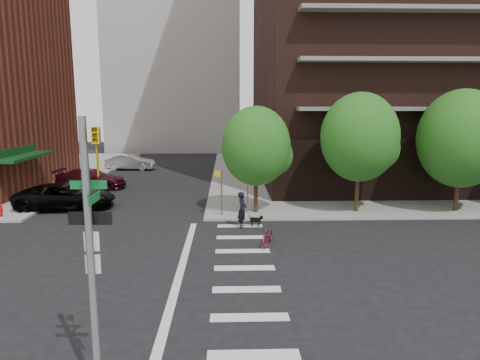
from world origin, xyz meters
TOP-DOWN VIEW (x-y plane):
  - ground at (0.00, 0.00)m, footprint 120.00×120.00m
  - sidewalk_ne at (20.50, 23.50)m, footprint 39.00×33.00m
  - crosswalk at (2.21, -0.00)m, footprint 3.85×13.00m
  - tree_a at (4.00, 8.50)m, footprint 4.00×4.00m
  - tree_b at (10.00, 8.50)m, footprint 4.50×4.50m
  - tree_c at (16.00, 8.50)m, footprint 5.00×5.00m
  - traffic_signal at (-0.47, -7.49)m, footprint 0.90×0.75m
  - pedestrian_signal at (2.32, 7.92)m, footprint 2.18×0.67m
  - fire_hydrant at (-10.50, 7.80)m, footprint 0.24×0.24m
  - parked_car_black at (-7.67, 10.11)m, footprint 3.12×6.06m
  - parked_car_maroon at (-8.20, 16.81)m, footprint 2.46×5.39m
  - parked_car_silver at (-7.35, 26.59)m, footprint 1.95×4.84m
  - scooter at (4.18, 2.77)m, footprint 1.13×1.86m
  - dog_walker at (3.11, 5.75)m, footprint 0.79×0.61m
  - dog at (3.85, 5.91)m, footprint 0.69×0.28m

SIDE VIEW (x-z plane):
  - ground at x=0.00m, z-range 0.00..0.00m
  - crosswalk at x=2.21m, z-range 0.00..0.01m
  - sidewalk_ne at x=20.50m, z-range 0.00..0.15m
  - dog at x=3.85m, z-range 0.07..0.65m
  - scooter at x=4.18m, z-range 0.00..0.93m
  - fire_hydrant at x=-10.50m, z-range 0.19..0.92m
  - parked_car_maroon at x=-8.20m, z-range 0.00..1.53m
  - parked_car_silver at x=-7.35m, z-range 0.00..1.56m
  - parked_car_black at x=-7.67m, z-range 0.00..1.63m
  - dog_walker at x=3.11m, z-range 0.00..1.91m
  - pedestrian_signal at x=2.32m, z-range 0.55..3.15m
  - traffic_signal at x=-0.47m, z-range -0.30..5.70m
  - tree_a at x=4.00m, z-range 1.09..6.99m
  - tree_c at x=16.00m, z-range 1.05..7.85m
  - tree_b at x=10.00m, z-range 1.22..7.87m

